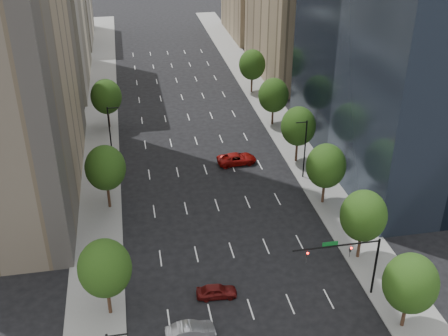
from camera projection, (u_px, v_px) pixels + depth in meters
sidewalk_left at (99, 179)px, 79.07m from camera, size 6.00×200.00×0.15m
sidewalk_right at (305, 160)px, 84.04m from camera, size 6.00×200.00×0.15m
filler_left at (61, 5)px, 138.84m from camera, size 14.00×26.00×18.00m
parking_tan_right at (294, 3)px, 112.92m from camera, size 14.00×30.00×30.00m
filler_right at (256, 4)px, 144.75m from camera, size 14.00×26.00×16.00m
tree_right_0 at (410, 283)px, 51.06m from camera, size 5.20×5.20×8.39m
tree_right_1 at (363, 216)px, 60.38m from camera, size 5.20×5.20×8.75m
tree_right_2 at (326, 166)px, 70.80m from camera, size 5.20×5.20×8.61m
tree_right_3 at (298, 126)px, 81.01m from camera, size 5.20×5.20×8.89m
tree_right_4 at (273, 95)px, 93.30m from camera, size 5.20×5.20×8.46m
tree_right_5 at (252, 65)px, 106.97m from camera, size 5.20×5.20×8.75m
tree_left_0 at (105, 268)px, 52.43m from camera, size 5.20×5.20×8.75m
tree_left_1 at (105, 168)px, 69.58m from camera, size 5.20×5.20×8.97m
tree_left_2 at (106, 97)px, 92.15m from camera, size 5.20×5.20×8.68m
streetlight_rn at (305, 148)px, 77.11m from camera, size 1.70×0.20×9.00m
streetlight_ln at (110, 133)px, 81.43m from camera, size 1.70×0.20×9.00m
traffic_signal at (354, 257)px, 54.91m from camera, size 9.12×0.40×7.38m
car_maroon at (217, 291)px, 57.02m from camera, size 4.34×1.99×1.44m
car_silver at (191, 331)px, 52.04m from camera, size 4.81×1.96×1.55m
car_red_far at (237, 159)px, 82.85m from camera, size 6.14×3.19×1.65m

